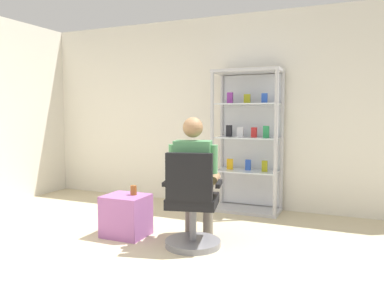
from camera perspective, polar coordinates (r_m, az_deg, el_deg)
name	(u,v)px	position (r m, az deg, el deg)	size (l,w,h in m)	color
back_wall	(226,112)	(5.59, 5.05, 4.80)	(6.00, 0.10, 2.70)	silver
display_cabinet_main	(248,140)	(5.26, 8.33, 0.56)	(0.90, 0.45, 1.90)	#B7B7BC
office_chair	(192,209)	(3.83, -0.01, -9.56)	(0.62, 0.59, 0.96)	slate
seated_shopkeeper	(195,174)	(3.92, 0.41, -4.46)	(0.55, 0.62, 1.29)	slate
storage_crate	(126,216)	(4.30, -9.73, -10.40)	(0.45, 0.39, 0.45)	#9E599E
tea_glass	(134,190)	(4.24, -8.65, -6.77)	(0.07, 0.07, 0.10)	brown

